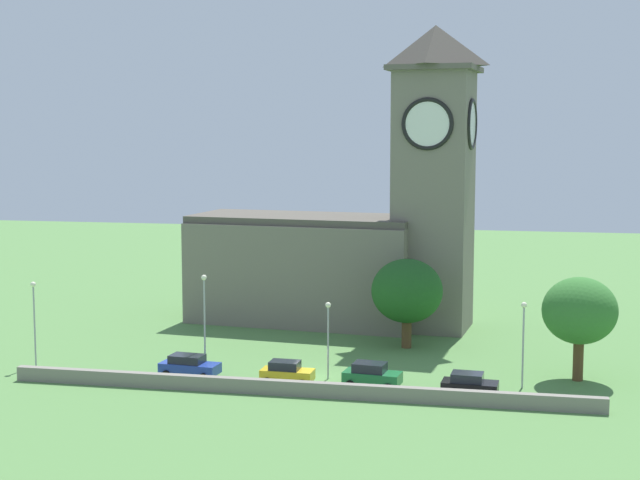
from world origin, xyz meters
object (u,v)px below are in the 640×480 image
streetlamp_west_mid (204,308)px  streetlamp_east_mid (523,330)px  tree_churchyard (407,291)px  car_green (372,375)px  car_blue (189,366)px  car_yellow (287,372)px  tree_riverside_west (580,311)px  car_black (469,385)px  streetlamp_west_end (34,310)px  church (352,235)px  streetlamp_central (328,327)px

streetlamp_west_mid → streetlamp_east_mid: (25.11, -0.27, -0.71)m
streetlamp_west_mid → tree_churchyard: (15.07, 11.32, -0.03)m
car_green → streetlamp_west_mid: streetlamp_west_mid is taller
car_blue → car_green: 14.58m
car_yellow → tree_riverside_west: size_ratio=0.50×
car_black → streetlamp_east_mid: bearing=38.7°
car_yellow → streetlamp_west_end: (-21.60, 1.28, 3.79)m
car_yellow → streetlamp_west_mid: size_ratio=0.52×
church → car_blue: 26.08m
car_green → streetlamp_west_end: bearing=178.1°
car_green → streetlamp_east_mid: bearing=10.8°
tree_churchyard → streetlamp_east_mid: bearing=-49.1°
car_green → streetlamp_central: 5.19m
car_black → streetlamp_central: (-11.03, 2.68, 3.27)m
car_blue → car_yellow: car_yellow is taller
car_green → streetlamp_west_mid: size_ratio=0.57×
car_yellow → car_black: (13.85, -0.60, -0.02)m
car_blue → tree_churchyard: size_ratio=0.60×
car_blue → streetlamp_central: 11.45m
tree_riverside_west → car_yellow: bearing=-165.7°
car_yellow → streetlamp_central: 4.78m
streetlamp_west_mid → tree_riverside_west: (29.36, 2.85, 0.32)m
streetlamp_west_mid → tree_riverside_west: 29.50m
car_blue → streetlamp_east_mid: 26.03m
tree_churchyard → tree_riverside_west: bearing=-30.6°
church → streetlamp_east_mid: 27.39m
car_yellow → tree_riverside_west: tree_riverside_west is taller
streetlamp_west_end → tree_riverside_west: (43.50, 4.30, 0.77)m
car_blue → tree_churchyard: tree_churchyard is taller
tree_riverside_west → car_blue: bearing=-170.6°
car_blue → streetlamp_east_mid: (25.72, 1.86, 3.55)m
church → tree_churchyard: 12.33m
car_green → streetlamp_east_mid: size_ratio=0.68×
tree_riverside_west → streetlamp_central: bearing=-169.6°
car_yellow → tree_churchyard: tree_churchyard is taller
car_black → streetlamp_west_end: 35.70m
tree_churchyard → car_green: bearing=-94.6°
car_green → tree_churchyard: 14.37m
car_green → streetlamp_central: (-3.70, 1.75, 3.20)m
tree_churchyard → tree_riverside_west: (14.29, -8.46, 0.35)m
church → car_yellow: bearing=-92.3°
streetlamp_central → tree_churchyard: (4.80, 11.96, 0.96)m
car_green → tree_riverside_west: bearing=18.8°
car_blue → tree_churchyard: bearing=40.6°
car_yellow → church: bearing=87.7°
car_blue → streetlamp_west_mid: (0.61, 2.13, 4.26)m
car_yellow → streetlamp_west_end: bearing=176.6°
car_black → streetlamp_central: 11.82m
church → car_blue: church is taller
car_green → tree_riverside_west: (15.39, 5.24, 4.51)m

